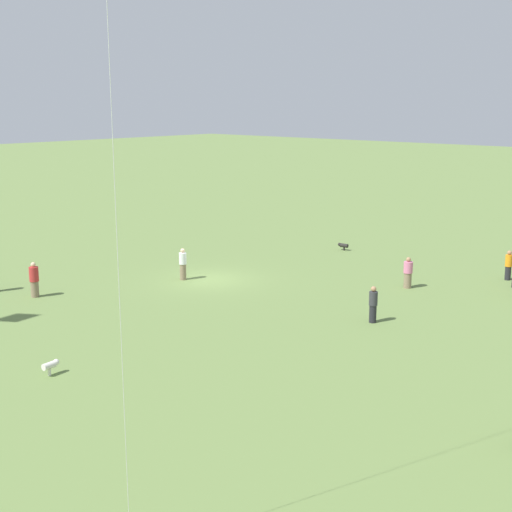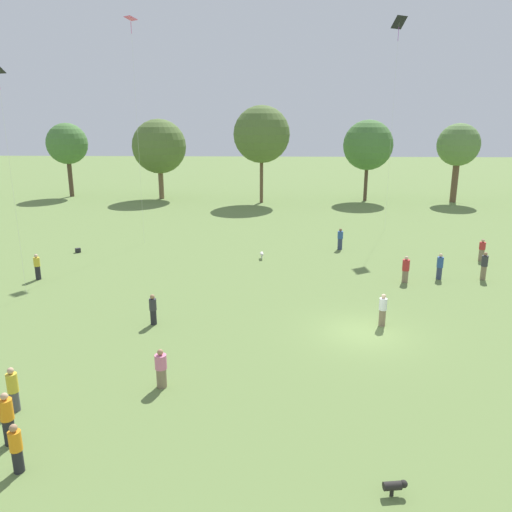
{
  "view_description": "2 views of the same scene",
  "coord_description": "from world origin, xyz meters",
  "px_view_note": "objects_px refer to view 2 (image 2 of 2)",
  "views": [
    {
      "loc": [
        -26.62,
        26.41,
        9.55
      ],
      "look_at": [
        -3.58,
        0.35,
        1.9
      ],
      "focal_mm": 50.0,
      "sensor_mm": 36.0,
      "label": 1
    },
    {
      "loc": [
        -4.38,
        -23.15,
        10.32
      ],
      "look_at": [
        -5.42,
        2.21,
        3.32
      ],
      "focal_mm": 35.0,
      "sensor_mm": 36.0,
      "label": 2
    }
  ],
  "objects_px": {
    "person_11": "(7,419)",
    "kite_5": "(399,30)",
    "person_9": "(406,270)",
    "dog_1": "(262,254)",
    "person_10": "(37,267)",
    "picnic_bag_1": "(78,250)",
    "person_3": "(161,369)",
    "person_2": "(440,267)",
    "person_8": "(340,239)",
    "person_0": "(383,310)",
    "kite_4": "(132,36)",
    "person_1": "(153,310)",
    "dog_0": "(395,486)",
    "person_4": "(16,448)",
    "person_6": "(482,250)",
    "person_7": "(484,266)",
    "kite_2": "(0,87)",
    "person_5": "(13,390)"
  },
  "relations": [
    {
      "from": "person_3",
      "to": "kite_2",
      "type": "height_order",
      "value": "kite_2"
    },
    {
      "from": "person_3",
      "to": "person_7",
      "type": "relative_size",
      "value": 0.87
    },
    {
      "from": "person_1",
      "to": "person_9",
      "type": "bearing_deg",
      "value": -33.17
    },
    {
      "from": "person_1",
      "to": "kite_5",
      "type": "xyz_separation_m",
      "value": [
        16.77,
        23.63,
        16.91
      ]
    },
    {
      "from": "dog_0",
      "to": "kite_4",
      "type": "bearing_deg",
      "value": -161.45
    },
    {
      "from": "person_9",
      "to": "dog_1",
      "type": "height_order",
      "value": "person_9"
    },
    {
      "from": "person_0",
      "to": "person_11",
      "type": "distance_m",
      "value": 17.51
    },
    {
      "from": "person_5",
      "to": "person_7",
      "type": "distance_m",
      "value": 28.41
    },
    {
      "from": "person_10",
      "to": "kite_5",
      "type": "height_order",
      "value": "kite_5"
    },
    {
      "from": "person_2",
      "to": "person_4",
      "type": "distance_m",
      "value": 27.0
    },
    {
      "from": "person_0",
      "to": "person_6",
      "type": "height_order",
      "value": "person_0"
    },
    {
      "from": "person_10",
      "to": "dog_0",
      "type": "relative_size",
      "value": 2.46
    },
    {
      "from": "person_5",
      "to": "person_7",
      "type": "xyz_separation_m",
      "value": [
        23.21,
        16.37,
        0.08
      ]
    },
    {
      "from": "person_4",
      "to": "person_11",
      "type": "height_order",
      "value": "person_11"
    },
    {
      "from": "dog_1",
      "to": "person_11",
      "type": "bearing_deg",
      "value": 66.3
    },
    {
      "from": "person_0",
      "to": "person_1",
      "type": "xyz_separation_m",
      "value": [
        -11.81,
        -0.32,
        -0.04
      ]
    },
    {
      "from": "person_2",
      "to": "person_11",
      "type": "xyz_separation_m",
      "value": [
        -19.52,
        -18.29,
        0.06
      ]
    },
    {
      "from": "person_0",
      "to": "person_9",
      "type": "distance_m",
      "value": 7.79
    },
    {
      "from": "picnic_bag_1",
      "to": "person_3",
      "type": "bearing_deg",
      "value": -60.79
    },
    {
      "from": "person_0",
      "to": "picnic_bag_1",
      "type": "xyz_separation_m",
      "value": [
        -21.31,
        13.73,
        -0.68
      ]
    },
    {
      "from": "person_2",
      "to": "person_6",
      "type": "bearing_deg",
      "value": -5.14
    },
    {
      "from": "person_1",
      "to": "person_3",
      "type": "distance_m",
      "value": 6.46
    },
    {
      "from": "person_0",
      "to": "dog_0",
      "type": "bearing_deg",
      "value": 98.49
    },
    {
      "from": "person_2",
      "to": "dog_1",
      "type": "xyz_separation_m",
      "value": [
        -11.94,
        4.45,
        -0.51
      ]
    },
    {
      "from": "person_6",
      "to": "person_9",
      "type": "relative_size",
      "value": 0.95
    },
    {
      "from": "person_7",
      "to": "kite_2",
      "type": "height_order",
      "value": "kite_2"
    },
    {
      "from": "person_6",
      "to": "person_11",
      "type": "bearing_deg",
      "value": -110.85
    },
    {
      "from": "person_1",
      "to": "person_6",
      "type": "relative_size",
      "value": 0.97
    },
    {
      "from": "person_2",
      "to": "person_8",
      "type": "relative_size",
      "value": 1.0
    },
    {
      "from": "person_6",
      "to": "person_8",
      "type": "distance_m",
      "value": 10.62
    },
    {
      "from": "person_0",
      "to": "kite_2",
      "type": "distance_m",
      "value": 23.58
    },
    {
      "from": "person_4",
      "to": "kite_2",
      "type": "height_order",
      "value": "kite_2"
    },
    {
      "from": "person_4",
      "to": "person_6",
      "type": "bearing_deg",
      "value": 86.78
    },
    {
      "from": "person_0",
      "to": "person_1",
      "type": "bearing_deg",
      "value": 19.71
    },
    {
      "from": "person_0",
      "to": "person_10",
      "type": "relative_size",
      "value": 0.99
    },
    {
      "from": "person_11",
      "to": "kite_5",
      "type": "relative_size",
      "value": 0.1
    },
    {
      "from": "person_11",
      "to": "person_2",
      "type": "bearing_deg",
      "value": 28.8
    },
    {
      "from": "person_11",
      "to": "person_6",
      "type": "bearing_deg",
      "value": 29.22
    },
    {
      "from": "kite_4",
      "to": "person_1",
      "type": "bearing_deg",
      "value": -173.58
    },
    {
      "from": "person_5",
      "to": "kite_2",
      "type": "distance_m",
      "value": 17.24
    },
    {
      "from": "person_10",
      "to": "kite_2",
      "type": "bearing_deg",
      "value": 171.01
    },
    {
      "from": "person_11",
      "to": "person_10",
      "type": "bearing_deg",
      "value": 98.24
    },
    {
      "from": "person_1",
      "to": "kite_2",
      "type": "relative_size",
      "value": 0.12
    },
    {
      "from": "person_2",
      "to": "person_8",
      "type": "height_order",
      "value": "person_2"
    },
    {
      "from": "person_1",
      "to": "dog_0",
      "type": "xyz_separation_m",
      "value": [
        9.74,
        -11.82,
        -0.5
      ]
    },
    {
      "from": "person_6",
      "to": "person_7",
      "type": "height_order",
      "value": "person_7"
    },
    {
      "from": "person_2",
      "to": "dog_0",
      "type": "distance_m",
      "value": 21.46
    },
    {
      "from": "person_8",
      "to": "person_11",
      "type": "relative_size",
      "value": 0.93
    },
    {
      "from": "person_9",
      "to": "kite_4",
      "type": "bearing_deg",
      "value": 15.78
    },
    {
      "from": "person_0",
      "to": "person_4",
      "type": "bearing_deg",
      "value": 59.48
    }
  ]
}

